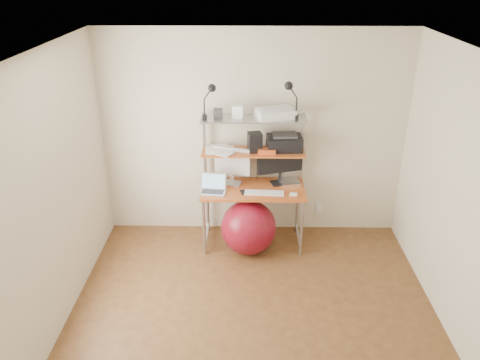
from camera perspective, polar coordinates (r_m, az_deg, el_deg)
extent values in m
plane|color=brown|center=(4.66, 1.63, -17.20)|extent=(3.60, 3.60, 0.00)
plane|color=white|center=(3.49, 2.15, 14.60)|extent=(3.60, 3.60, 0.00)
plane|color=beige|center=(5.57, 1.62, 5.39)|extent=(3.60, 0.00, 3.60)
plane|color=beige|center=(4.29, -23.01, -3.16)|extent=(0.00, 3.60, 3.60)
plane|color=beige|center=(4.35, 26.37, -3.46)|extent=(0.00, 3.60, 3.60)
cube|color=#B75F23|center=(5.44, 1.58, -1.11)|extent=(1.20, 0.60, 0.03)
cylinder|color=#A3A3A7|center=(5.41, -4.41, -5.80)|extent=(0.04, 0.04, 0.71)
cylinder|color=#A3A3A7|center=(5.86, -3.97, -3.17)|extent=(0.04, 0.04, 0.71)
cylinder|color=#A3A3A7|center=(5.43, 7.51, -5.87)|extent=(0.04, 0.04, 0.71)
cylinder|color=#A3A3A7|center=(5.88, 7.00, -3.24)|extent=(0.04, 0.04, 0.71)
cube|color=#A3A3A7|center=(5.53, -4.32, 4.08)|extent=(0.03, 0.04, 0.84)
cube|color=#A3A3A7|center=(5.54, 7.53, 3.99)|extent=(0.03, 0.04, 0.84)
cube|color=#B75F23|center=(5.39, 1.63, 3.46)|extent=(1.18, 0.34, 0.02)
cube|color=#A3A3A7|center=(5.25, 1.68, 7.51)|extent=(1.18, 0.34, 0.02)
cube|color=silver|center=(6.01, 9.64, -3.31)|extent=(0.08, 0.01, 0.12)
cube|color=silver|center=(5.53, -0.94, -0.38)|extent=(0.23, 0.20, 0.01)
cylinder|color=silver|center=(5.52, -0.94, 0.29)|extent=(0.03, 0.03, 0.11)
cube|color=silver|center=(5.44, -0.95, 2.36)|extent=(0.42, 0.16, 0.33)
plane|color=white|center=(5.42, -0.96, 2.29)|extent=(0.37, 0.12, 0.39)
cube|color=black|center=(5.56, 4.84, -0.35)|extent=(0.23, 0.20, 0.01)
cylinder|color=black|center=(5.55, 4.86, 0.37)|extent=(0.03, 0.03, 0.12)
cube|color=black|center=(5.46, 4.94, 2.51)|extent=(0.53, 0.19, 0.33)
plane|color=#4358E6|center=(5.44, 4.95, 2.45)|extent=(0.47, 0.14, 0.49)
cube|color=silver|center=(5.33, -3.37, -1.48)|extent=(0.32, 0.24, 0.01)
cube|color=#323235|center=(5.33, -3.37, -1.39)|extent=(0.26, 0.15, 0.00)
cube|color=silver|center=(5.38, -3.20, -0.02)|extent=(0.30, 0.09, 0.19)
plane|color=#6C94B4|center=(5.38, -3.20, -0.02)|extent=(0.27, 0.10, 0.26)
cube|color=silver|center=(5.32, 2.96, -1.57)|extent=(0.45, 0.15, 0.01)
cube|color=silver|center=(5.30, 6.53, -1.74)|extent=(0.09, 0.06, 0.02)
cube|color=silver|center=(5.56, 6.04, -0.26)|extent=(0.26, 0.26, 0.04)
cube|color=black|center=(5.32, 0.44, -1.51)|extent=(0.09, 0.13, 0.01)
cube|color=black|center=(5.41, 5.42, 4.51)|extent=(0.41, 0.29, 0.16)
cube|color=#323235|center=(5.38, 5.46, 5.47)|extent=(0.28, 0.21, 0.03)
cube|color=black|center=(5.34, 1.81, 4.63)|extent=(0.18, 0.18, 0.22)
cube|color=#B9461D|center=(5.32, 3.27, 3.57)|extent=(0.20, 0.14, 0.06)
cube|color=silver|center=(5.25, 4.32, 8.10)|extent=(0.48, 0.37, 0.09)
cube|color=silver|center=(5.23, 4.34, 8.67)|extent=(0.40, 0.30, 0.02)
cube|color=silver|center=(5.23, -0.24, 8.35)|extent=(0.13, 0.12, 0.14)
cube|color=#323235|center=(5.25, -2.69, 8.13)|extent=(0.10, 0.10, 0.09)
cube|color=black|center=(5.19, -4.33, 7.64)|extent=(0.05, 0.06, 0.05)
cylinder|color=black|center=(5.16, -4.37, 8.83)|extent=(0.02, 0.02, 0.18)
sphere|color=black|center=(5.09, -3.44, 11.14)|extent=(0.09, 0.09, 0.09)
cube|color=black|center=(5.23, 6.83, 7.66)|extent=(0.05, 0.06, 0.05)
cylinder|color=black|center=(5.19, 6.90, 8.92)|extent=(0.02, 0.02, 0.19)
sphere|color=black|center=(5.11, 5.96, 11.37)|extent=(0.09, 0.09, 0.09)
sphere|color=maroon|center=(5.47, 1.05, -5.79)|extent=(0.64, 0.64, 0.64)
cube|color=white|center=(5.42, -3.13, 3.69)|extent=(0.24, 0.30, 0.00)
cube|color=white|center=(5.34, -1.79, 3.46)|extent=(0.32, 0.35, 0.00)
cube|color=white|center=(5.43, -2.44, 3.86)|extent=(0.26, 0.31, 0.00)
cube|color=white|center=(5.37, -1.98, 3.68)|extent=(0.21, 0.28, 0.00)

